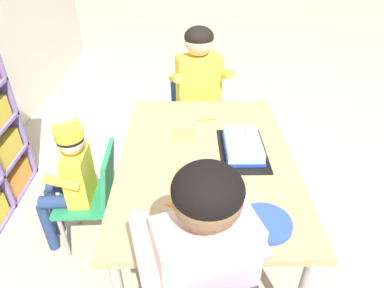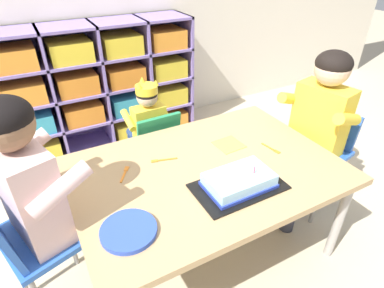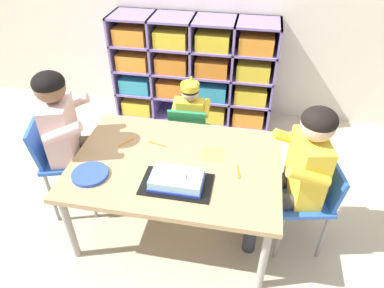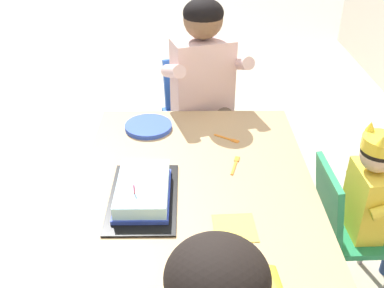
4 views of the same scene
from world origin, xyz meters
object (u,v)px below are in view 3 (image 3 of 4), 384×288
adult_helper_seated (71,129)px  classroom_chair_adult_side (60,155)px  fork_near_child_seat (238,172)px  fork_by_napkin (157,144)px  classroom_chair_blue (189,133)px  guest_at_table_side (297,167)px  child_with_crown (191,112)px  fork_scattered_mid_table (127,141)px  birthday_cake_on_tray (177,181)px  classroom_chair_guest_side (308,194)px  paper_plate_stack (90,174)px  activity_table (176,168)px

adult_helper_seated → classroom_chair_adult_side: bearing=90.0°
adult_helper_seated → fork_near_child_seat: bearing=-111.7°
adult_helper_seated → fork_by_napkin: (0.54, 0.10, -0.11)m
classroom_chair_blue → guest_at_table_side: bearing=140.1°
classroom_chair_blue → child_with_crown: (-0.00, 0.11, 0.13)m
fork_scattered_mid_table → fork_near_child_seat: (0.76, -0.17, 0.00)m
birthday_cake_on_tray → classroom_chair_guest_side: bearing=16.1°
classroom_chair_blue → adult_helper_seated: bearing=37.3°
classroom_chair_guest_side → fork_by_napkin: classroom_chair_guest_side is taller
classroom_chair_blue → classroom_chair_guest_side: size_ratio=0.97×
birthday_cake_on_tray → fork_scattered_mid_table: birthday_cake_on_tray is taller
paper_plate_stack → fork_near_child_seat: paper_plate_stack is taller
adult_helper_seated → fork_near_child_seat: adult_helper_seated is taller
fork_scattered_mid_table → birthday_cake_on_tray: bearing=83.5°
classroom_chair_guest_side → guest_at_table_side: bearing=-90.0°
activity_table → classroom_chair_blue: size_ratio=2.09×
classroom_chair_guest_side → paper_plate_stack: classroom_chair_guest_side is taller
adult_helper_seated → fork_by_napkin: size_ratio=8.12×
classroom_chair_adult_side → fork_by_napkin: bearing=-95.7°
classroom_chair_adult_side → fork_by_napkin: (0.65, 0.13, 0.09)m
birthday_cake_on_tray → classroom_chair_adult_side: bearing=165.6°
adult_helper_seated → guest_at_table_side: size_ratio=1.05×
adult_helper_seated → fork_scattered_mid_table: size_ratio=9.70×
guest_at_table_side → fork_by_napkin: (-0.89, 0.15, -0.07)m
classroom_chair_guest_side → birthday_cake_on_tray: birthday_cake_on_tray is taller
adult_helper_seated → child_with_crown: bearing=-62.9°
classroom_chair_guest_side → guest_at_table_side: (-0.11, -0.02, 0.22)m
child_with_crown → guest_at_table_side: bearing=135.6°
fork_scattered_mid_table → fork_by_napkin: size_ratio=0.84×
guest_at_table_side → fork_scattered_mid_table: (-1.09, 0.14, -0.07)m
classroom_chair_guest_side → birthday_cake_on_tray: 0.83m
guest_at_table_side → fork_near_child_seat: size_ratio=8.00×
adult_helper_seated → fork_scattered_mid_table: (0.34, 0.09, -0.11)m
adult_helper_seated → classroom_chair_guest_side: (1.54, -0.03, -0.27)m
guest_at_table_side → classroom_chair_adult_side: bearing=-103.0°
activity_table → classroom_chair_blue: (-0.04, 0.60, -0.16)m
classroom_chair_blue → classroom_chair_adult_side: classroom_chair_adult_side is taller
classroom_chair_adult_side → activity_table: bearing=-109.1°
classroom_chair_blue → fork_scattered_mid_table: bearing=52.3°
child_with_crown → fork_scattered_mid_table: child_with_crown is taller
classroom_chair_blue → guest_at_table_side: (0.76, -0.60, 0.28)m
classroom_chair_guest_side → birthday_cake_on_tray: bearing=-86.1°
child_with_crown → guest_at_table_side: guest_at_table_side is taller
fork_by_napkin → fork_scattered_mid_table: bearing=-160.9°
child_with_crown → fork_scattered_mid_table: (-0.33, -0.56, 0.07)m
fork_near_child_seat → fork_by_napkin: size_ratio=0.96×
birthday_cake_on_tray → paper_plate_stack: size_ratio=1.89×
activity_table → classroom_chair_blue: 0.63m
guest_at_table_side → fork_scattered_mid_table: guest_at_table_side is taller
fork_by_napkin → classroom_chair_guest_side: bearing=8.2°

